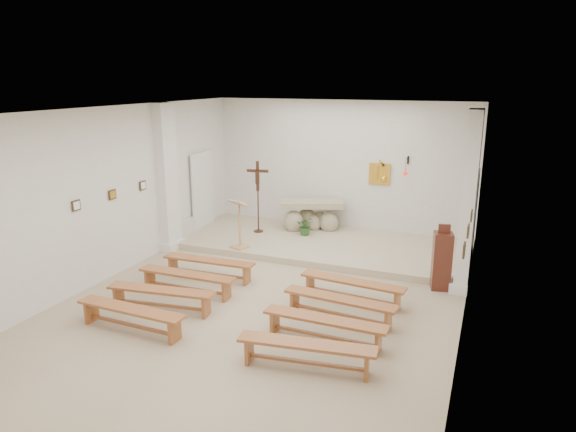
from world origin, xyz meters
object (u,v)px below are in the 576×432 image
at_px(lectern, 239,224).
at_px(crucifix_stand, 258,192).
at_px(donation_pedestal, 442,261).
at_px(altar, 311,217).
at_px(bench_left_second, 187,278).
at_px(bench_right_fourth, 307,349).
at_px(bench_right_third, 325,324).
at_px(bench_left_fourth, 131,314).
at_px(bench_left_third, 161,294).
at_px(bench_left_front, 209,264).
at_px(bench_right_front, 352,286).
at_px(bench_right_second, 340,303).

height_order(lectern, crucifix_stand, crucifix_stand).
height_order(crucifix_stand, donation_pedestal, crucifix_stand).
bearing_deg(altar, bench_left_second, -122.14).
relative_size(lectern, crucifix_stand, 0.64).
bearing_deg(bench_right_fourth, crucifix_stand, 113.44).
bearing_deg(bench_right_third, crucifix_stand, 126.58).
distance_m(crucifix_stand, bench_left_fourth, 5.55).
relative_size(bench_left_third, bench_right_third, 1.01).
relative_size(lectern, bench_left_fourth, 0.59).
relative_size(bench_left_front, bench_right_front, 0.99).
xyz_separation_m(bench_left_front, bench_right_second, (3.05, -0.83, 0.00)).
distance_m(bench_right_second, bench_right_third, 0.83).
height_order(bench_left_second, bench_right_fourth, same).
height_order(bench_right_second, bench_right_fourth, same).
height_order(altar, lectern, lectern).
bearing_deg(bench_right_second, altar, 120.13).
xyz_separation_m(altar, bench_right_fourth, (2.12, -6.23, -0.16)).
height_order(altar, bench_right_second, altar).
xyz_separation_m(crucifix_stand, donation_pedestal, (4.77, -1.73, -0.64)).
height_order(crucifix_stand, bench_left_second, crucifix_stand).
bearing_deg(bench_right_second, bench_left_fourth, -146.26).
height_order(lectern, bench_left_fourth, lectern).
distance_m(bench_left_front, bench_left_third, 1.66).
relative_size(bench_left_front, bench_right_second, 1.00).
bearing_deg(bench_left_front, bench_left_second, -92.16).
xyz_separation_m(lectern, bench_left_fourth, (0.12, -4.12, -0.42)).
relative_size(bench_left_front, bench_left_fourth, 1.00).
xyz_separation_m(bench_right_second, bench_right_third, (0.00, -0.83, 0.00)).
bearing_deg(bench_left_second, donation_pedestal, 24.17).
relative_size(bench_right_front, bench_right_second, 1.00).
distance_m(lectern, bench_left_front, 1.69).
bearing_deg(crucifix_stand, altar, 22.42).
relative_size(lectern, bench_right_front, 0.59).
xyz_separation_m(altar, bench_right_third, (2.12, -5.40, -0.16)).
bearing_deg(bench_left_third, bench_right_front, 21.02).
distance_m(bench_right_second, bench_left_third, 3.16).
bearing_deg(crucifix_stand, lectern, -94.09).
distance_m(bench_right_third, bench_right_fourth, 0.83).
relative_size(lectern, bench_left_third, 0.59).
bearing_deg(lectern, bench_left_fourth, -72.13).
bearing_deg(crucifix_stand, bench_right_fourth, -68.84).
bearing_deg(bench_left_second, lectern, 92.32).
bearing_deg(crucifix_stand, bench_left_second, -96.11).
xyz_separation_m(crucifix_stand, bench_right_fourth, (3.32, -5.47, -0.91)).
bearing_deg(bench_left_fourth, altar, 83.61).
bearing_deg(bench_right_front, bench_left_fourth, -135.15).
bearing_deg(bench_right_fourth, bench_right_third, 82.21).
height_order(donation_pedestal, bench_left_front, donation_pedestal).
relative_size(bench_left_second, bench_left_fourth, 1.00).
relative_size(donation_pedestal, bench_left_second, 0.67).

